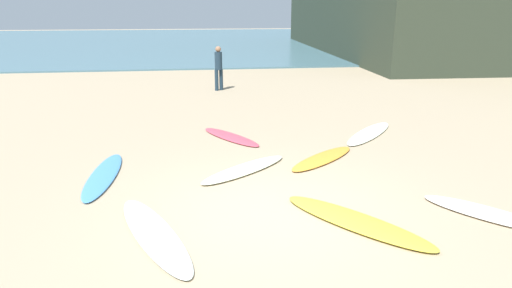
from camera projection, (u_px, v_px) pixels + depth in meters
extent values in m
plane|color=tan|center=(271.00, 213.00, 6.94)|extent=(120.00, 120.00, 0.00)
cube|color=slate|center=(206.00, 40.00, 41.53)|extent=(120.00, 40.00, 0.08)
ellipsoid|color=white|center=(154.00, 234.00, 6.24)|extent=(1.48, 2.59, 0.07)
ellipsoid|color=#4A90E1|center=(103.00, 175.00, 8.39)|extent=(0.58, 2.51, 0.06)
ellipsoid|color=white|center=(486.00, 213.00, 6.85)|extent=(1.66, 1.82, 0.07)
ellipsoid|color=silver|center=(369.00, 133.00, 11.19)|extent=(2.10, 2.29, 0.06)
ellipsoid|color=yellow|center=(356.00, 221.00, 6.59)|extent=(2.03, 2.34, 0.08)
ellipsoid|color=#E44C60|center=(231.00, 137.00, 10.88)|extent=(1.53, 2.03, 0.06)
ellipsoid|color=#E6ECC3|center=(245.00, 169.00, 8.70)|extent=(2.03, 1.78, 0.08)
ellipsoid|color=gold|center=(323.00, 158.00, 9.33)|extent=(1.90, 1.75, 0.07)
cylinder|color=#1E3342|center=(217.00, 80.00, 16.91)|extent=(0.14, 0.14, 0.79)
cylinder|color=#1E3342|center=(221.00, 80.00, 17.02)|extent=(0.14, 0.14, 0.79)
cylinder|color=#1E3342|center=(218.00, 61.00, 16.75)|extent=(0.38, 0.38, 0.66)
sphere|color=#9E7051|center=(218.00, 49.00, 16.62)|extent=(0.21, 0.21, 0.21)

